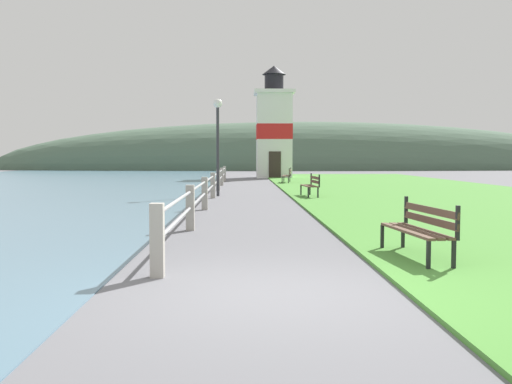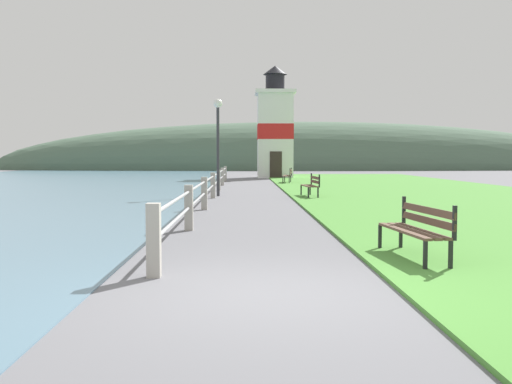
{
  "view_description": "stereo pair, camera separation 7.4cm",
  "coord_description": "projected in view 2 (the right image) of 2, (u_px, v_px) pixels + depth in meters",
  "views": [
    {
      "loc": [
        -0.34,
        -6.6,
        1.62
      ],
      "look_at": [
        0.18,
        14.59,
        0.3
      ],
      "focal_mm": 40.0,
      "sensor_mm": 36.0,
      "label": 1
    },
    {
      "loc": [
        -0.27,
        -6.6,
        1.62
      ],
      "look_at": [
        0.18,
        14.59,
        0.3
      ],
      "focal_mm": 40.0,
      "sensor_mm": 36.0,
      "label": 2
    }
  ],
  "objects": [
    {
      "name": "ground_plane",
      "position": [
        267.0,
        295.0,
        6.69
      ],
      "size": [
        160.0,
        160.0,
        0.0
      ],
      "primitive_type": "plane",
      "color": "slate"
    },
    {
      "name": "grass_verge",
      "position": [
        426.0,
        193.0,
        24.55
      ],
      "size": [
        12.0,
        53.21,
        0.06
      ],
      "color": "#4C8E38",
      "rests_on": "ground_plane"
    },
    {
      "name": "park_bench_near",
      "position": [
        418.0,
        226.0,
        8.84
      ],
      "size": [
        0.66,
        1.94,
        0.94
      ],
      "rotation": [
        0.0,
        0.0,
        3.24
      ],
      "color": "brown",
      "rests_on": "ground_plane"
    },
    {
      "name": "seawall_railing",
      "position": [
        213.0,
        183.0,
        22.17
      ],
      "size": [
        0.18,
        29.33,
        1.0
      ],
      "color": "#A8A399",
      "rests_on": "ground_plane"
    },
    {
      "name": "park_bench_midway",
      "position": [
        312.0,
        184.0,
        22.4
      ],
      "size": [
        0.58,
        1.73,
        0.94
      ],
      "rotation": [
        0.0,
        0.0,
        3.21
      ],
      "color": "brown",
      "rests_on": "ground_plane"
    },
    {
      "name": "distant_hillside",
      "position": [
        309.0,
        169.0,
        72.19
      ],
      "size": [
        80.0,
        16.0,
        12.0
      ],
      "color": "#4C6651",
      "rests_on": "ground_plane"
    },
    {
      "name": "park_bench_far",
      "position": [
        288.0,
        175.0,
        34.24
      ],
      "size": [
        0.7,
        1.85,
        0.94
      ],
      "rotation": [
        0.0,
        0.0,
        3.01
      ],
      "color": "brown",
      "rests_on": "ground_plane"
    },
    {
      "name": "lighthouse",
      "position": [
        275.0,
        129.0,
        43.52
      ],
      "size": [
        3.03,
        3.03,
        8.52
      ],
      "color": "white",
      "rests_on": "ground_plane"
    },
    {
      "name": "lamp_post",
      "position": [
        218.0,
        129.0,
        23.2
      ],
      "size": [
        0.36,
        0.36,
        3.96
      ],
      "color": "#333338",
      "rests_on": "ground_plane"
    }
  ]
}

